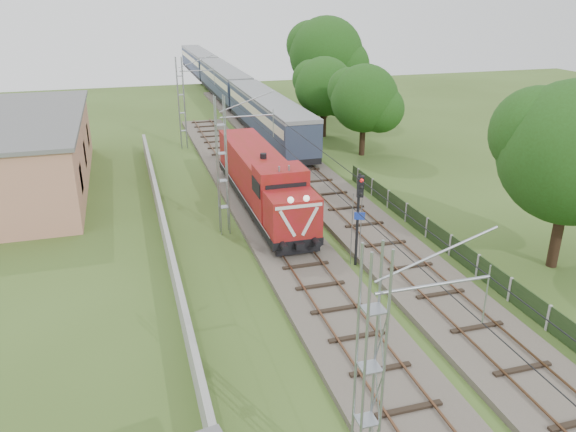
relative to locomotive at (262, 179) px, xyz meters
name	(u,v)px	position (x,y,z in m)	size (l,w,h in m)	color
ground	(350,335)	(0.00, -14.88, -2.11)	(140.00, 140.00, 0.00)	#3B511E
track_main	(299,259)	(0.00, -7.88, -1.92)	(4.20, 70.00, 0.45)	#6B6054
track_side	(310,177)	(5.00, 5.12, -1.92)	(4.20, 80.00, 0.45)	#6B6054
catenary	(223,166)	(-2.95, -2.88, 1.94)	(3.31, 70.00, 8.00)	gray
boundary_wall	(164,227)	(-6.50, -2.88, -1.36)	(0.25, 40.00, 1.50)	#9E9E99
station_building	(25,152)	(-15.00, 9.12, 0.53)	(8.40, 20.40, 5.22)	tan
fence	(478,266)	(8.00, -11.88, -1.51)	(0.12, 32.00, 1.20)	black
locomotive	(262,179)	(0.00, 0.00, 0.00)	(2.77, 15.82, 4.02)	black
coach_rake	(224,80)	(5.00, 40.59, 0.42)	(3.04, 67.77, 3.51)	black
signal_post	(359,204)	(2.71, -9.06, 1.28)	(0.52, 0.42, 4.93)	black
tree_a	(574,154)	(12.47, -11.97, 3.83)	(7.34, 6.99, 9.51)	#352215
tree_b	(365,99)	(11.55, 10.44, 2.71)	(5.95, 5.67, 7.72)	#352215
tree_c	(325,87)	(10.63, 17.80, 2.63)	(5.86, 5.59, 7.60)	#352215
tree_d	(327,55)	(13.90, 26.21, 4.69)	(8.40, 8.00, 10.89)	#352215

